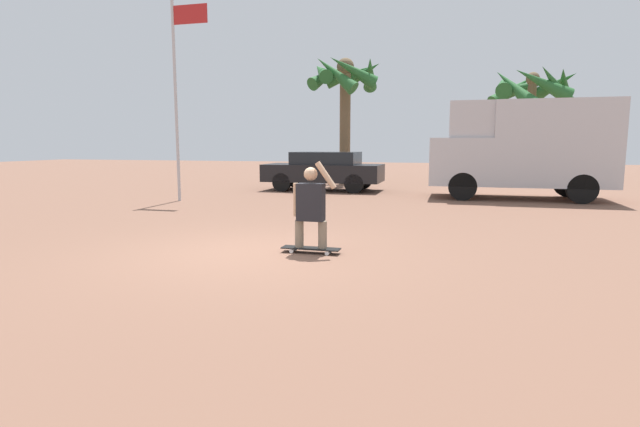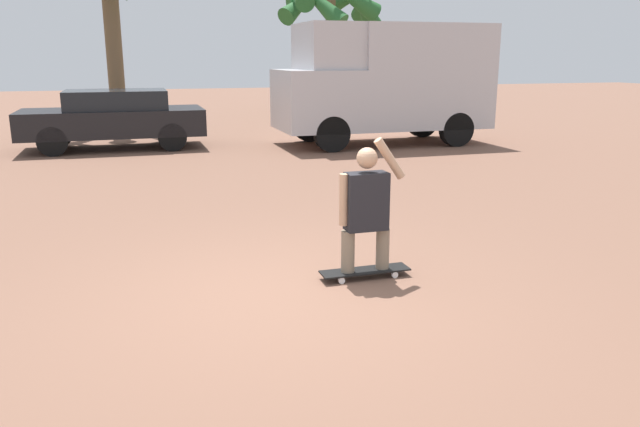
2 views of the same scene
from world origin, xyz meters
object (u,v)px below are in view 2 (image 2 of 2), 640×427
object	(u,v)px
skateboard	(365,271)
parked_car_black	(114,117)
camper_van	(386,80)
person_skateboarder	(366,204)
palm_tree_near_van	(332,1)

from	to	relation	value
skateboard	parked_car_black	size ratio (longest dim) A/B	0.22
camper_van	skateboard	bearing A→B (deg)	-113.95
person_skateboarder	palm_tree_near_van	world-z (taller)	palm_tree_near_van
person_skateboarder	skateboard	bearing A→B (deg)	-0.00
palm_tree_near_van	parked_car_black	bearing A→B (deg)	-137.49
camper_van	parked_car_black	xyz separation A→B (m)	(-6.79, 1.11, -0.88)
camper_van	parked_car_black	size ratio (longest dim) A/B	1.24
person_skateboarder	camper_van	xyz separation A→B (m)	(4.21, 9.47, 0.87)
person_skateboarder	palm_tree_near_van	distance (m)	19.18
camper_van	palm_tree_near_van	world-z (taller)	palm_tree_near_van
palm_tree_near_van	skateboard	bearing A→B (deg)	-107.07
parked_car_black	palm_tree_near_van	distance (m)	11.56
camper_van	parked_car_black	bearing A→B (deg)	170.69
person_skateboarder	palm_tree_near_van	bearing A→B (deg)	72.93
person_skateboarder	palm_tree_near_van	xyz separation A→B (m)	(5.54, 18.02, 3.49)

